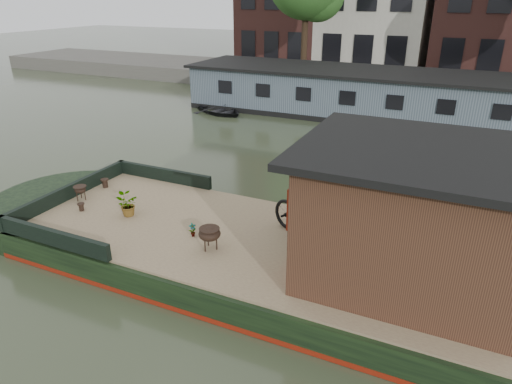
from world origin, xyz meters
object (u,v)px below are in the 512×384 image
at_px(cabin, 413,214).
at_px(brazier_rear, 81,193).
at_px(dinghy, 220,108).
at_px(brazier_front, 210,239).
at_px(bicycle, 310,217).

distance_m(cabin, brazier_rear, 7.84).
bearing_deg(cabin, dinghy, 131.70).
bearing_deg(brazier_front, cabin, 10.94).
bearing_deg(brazier_front, brazier_rear, 170.12).
xyz_separation_m(bicycle, dinghy, (-8.26, 11.02, -0.90)).
xyz_separation_m(brazier_front, dinghy, (-6.57, 12.21, -0.60)).
bearing_deg(brazier_rear, dinghy, 102.15).
distance_m(bicycle, brazier_front, 2.09).
bearing_deg(cabin, bicycle, 166.34).
xyz_separation_m(cabin, dinghy, (-10.25, 11.50, -1.60)).
distance_m(cabin, brazier_front, 3.87).
relative_size(cabin, brazier_front, 8.55).
bearing_deg(bicycle, cabin, -80.12).
height_order(bicycle, brazier_rear, bicycle).
relative_size(brazier_rear, dinghy, 0.13).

